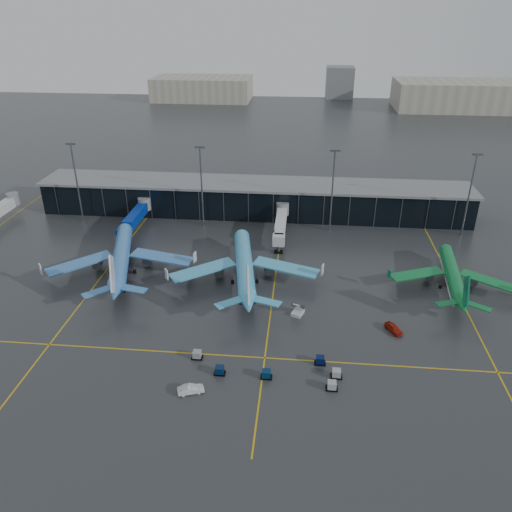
# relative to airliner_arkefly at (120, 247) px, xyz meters

# --- Properties ---
(ground) EXTENTS (600.00, 600.00, 0.00)m
(ground) POSITION_rel_airliner_arkefly_xyz_m (30.51, -18.01, -6.92)
(ground) COLOR #282B2D
(ground) RESTS_ON ground
(terminal_pier) EXTENTS (142.00, 17.00, 10.70)m
(terminal_pier) POSITION_rel_airliner_arkefly_xyz_m (30.51, 43.99, -1.50)
(terminal_pier) COLOR black
(terminal_pier) RESTS_ON ground
(jet_bridges) EXTENTS (94.00, 27.50, 7.20)m
(jet_bridges) POSITION_rel_airliner_arkefly_xyz_m (-4.49, 24.98, -2.36)
(jet_bridges) COLOR #595B60
(jet_bridges) RESTS_ON ground
(flood_masts) EXTENTS (203.00, 0.50, 25.50)m
(flood_masts) POSITION_rel_airliner_arkefly_xyz_m (35.51, 31.99, 6.90)
(flood_masts) COLOR #595B60
(flood_masts) RESTS_ON ground
(distant_hangars) EXTENTS (260.00, 71.00, 22.00)m
(distant_hangars) POSITION_rel_airliner_arkefly_xyz_m (80.45, 252.07, 1.88)
(distant_hangars) COLOR #B2AD99
(distant_hangars) RESTS_ON ground
(taxi_lines) EXTENTS (220.00, 120.00, 0.02)m
(taxi_lines) POSITION_rel_airliner_arkefly_xyz_m (40.51, -7.40, -6.91)
(taxi_lines) COLOR gold
(taxi_lines) RESTS_ON ground
(airliner_arkefly) EXTENTS (50.07, 53.90, 13.83)m
(airliner_arkefly) POSITION_rel_airliner_arkefly_xyz_m (0.00, 0.00, 0.00)
(airliner_arkefly) COLOR #3977BE
(airliner_arkefly) RESTS_ON ground
(airliner_klm_near) EXTENTS (46.41, 50.97, 13.89)m
(airliner_klm_near) POSITION_rel_airliner_arkefly_xyz_m (32.65, -1.44, 0.03)
(airliner_klm_near) COLOR #40A4D3
(airliner_klm_near) RESTS_ON ground
(airliner_aer_lingus) EXTENTS (36.03, 39.98, 11.27)m
(airliner_aer_lingus) POSITION_rel_airliner_arkefly_xyz_m (84.46, 0.08, -1.28)
(airliner_aer_lingus) COLOR #0D7133
(airliner_aer_lingus) RESTS_ON ground
(baggage_carts) EXTENTS (29.60, 8.59, 1.70)m
(baggage_carts) POSITION_rel_airliner_arkefly_xyz_m (43.36, -37.33, -6.16)
(baggage_carts) COLOR black
(baggage_carts) RESTS_ON ground
(mobile_airstair) EXTENTS (3.20, 3.77, 3.45)m
(mobile_airstair) POSITION_rel_airliner_arkefly_xyz_m (46.72, -16.59, -6.15)
(mobile_airstair) COLOR silver
(mobile_airstair) RESTS_ON ground
(service_van_red) EXTENTS (4.00, 5.10, 1.62)m
(service_van_red) POSITION_rel_airliner_arkefly_xyz_m (67.48, -21.27, -6.10)
(service_van_red) COLOR #9A1B0B
(service_van_red) RESTS_ON ground
(service_van_white) EXTENTS (5.08, 3.16, 1.58)m
(service_van_white) POSITION_rel_airliner_arkefly_xyz_m (27.92, -44.25, -6.13)
(service_van_white) COLOR silver
(service_van_white) RESTS_ON ground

